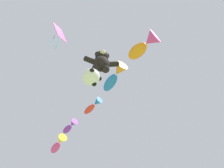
{
  "coord_description": "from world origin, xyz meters",
  "views": [
    {
      "loc": [
        0.15,
        1.3,
        1.25
      ],
      "look_at": [
        1.09,
        6.32,
        9.26
      ],
      "focal_mm": 35.0,
      "sensor_mm": 36.0,
      "label": 1
    }
  ],
  "objects_px": {
    "fish_kite_cobalt": "(115,76)",
    "fish_kite_crimson": "(93,106)",
    "fish_kite_violet": "(70,126)",
    "fish_kite_magenta": "(58,144)",
    "fish_kite_tangerine": "(144,46)",
    "soccer_ball_kite": "(91,77)",
    "teddy_bear_kite": "(102,61)",
    "diamond_kite": "(60,34)"
  },
  "relations": [
    {
      "from": "fish_kite_cobalt",
      "to": "diamond_kite",
      "type": "distance_m",
      "value": 4.83
    },
    {
      "from": "fish_kite_violet",
      "to": "fish_kite_magenta",
      "type": "distance_m",
      "value": 2.47
    },
    {
      "from": "fish_kite_tangerine",
      "to": "fish_kite_cobalt",
      "type": "height_order",
      "value": "fish_kite_tangerine"
    },
    {
      "from": "fish_kite_magenta",
      "to": "diamond_kite",
      "type": "bearing_deg",
      "value": -91.81
    },
    {
      "from": "fish_kite_cobalt",
      "to": "fish_kite_crimson",
      "type": "relative_size",
      "value": 1.4
    },
    {
      "from": "soccer_ball_kite",
      "to": "diamond_kite",
      "type": "distance_m",
      "value": 4.66
    },
    {
      "from": "fish_kite_tangerine",
      "to": "fish_kite_magenta",
      "type": "relative_size",
      "value": 1.02
    },
    {
      "from": "fish_kite_tangerine",
      "to": "diamond_kite",
      "type": "distance_m",
      "value": 5.33
    },
    {
      "from": "diamond_kite",
      "to": "fish_kite_violet",
      "type": "bearing_deg",
      "value": 81.53
    },
    {
      "from": "soccer_ball_kite",
      "to": "fish_kite_cobalt",
      "type": "height_order",
      "value": "fish_kite_cobalt"
    },
    {
      "from": "fish_kite_tangerine",
      "to": "fish_kite_crimson",
      "type": "xyz_separation_m",
      "value": [
        -2.55,
        5.53,
        0.04
      ]
    },
    {
      "from": "teddy_bear_kite",
      "to": "diamond_kite",
      "type": "height_order",
      "value": "diamond_kite"
    },
    {
      "from": "fish_kite_violet",
      "to": "diamond_kite",
      "type": "xyz_separation_m",
      "value": [
        -1.16,
        -7.8,
        -0.58
      ]
    },
    {
      "from": "fish_kite_cobalt",
      "to": "fish_kite_crimson",
      "type": "xyz_separation_m",
      "value": [
        -1.13,
        2.89,
        0.01
      ]
    },
    {
      "from": "fish_kite_tangerine",
      "to": "soccer_ball_kite",
      "type": "bearing_deg",
      "value": -179.41
    },
    {
      "from": "teddy_bear_kite",
      "to": "fish_kite_violet",
      "type": "distance_m",
      "value": 8.38
    },
    {
      "from": "fish_kite_tangerine",
      "to": "fish_kite_cobalt",
      "type": "bearing_deg",
      "value": 118.34
    },
    {
      "from": "fish_kite_violet",
      "to": "diamond_kite",
      "type": "height_order",
      "value": "fish_kite_violet"
    },
    {
      "from": "fish_kite_violet",
      "to": "fish_kite_magenta",
      "type": "xyz_separation_m",
      "value": [
        -0.84,
        2.32,
        0.09
      ]
    },
    {
      "from": "fish_kite_tangerine",
      "to": "fish_kite_cobalt",
      "type": "distance_m",
      "value": 3.0
    },
    {
      "from": "teddy_bear_kite",
      "to": "fish_kite_magenta",
      "type": "bearing_deg",
      "value": 102.86
    },
    {
      "from": "soccer_ball_kite",
      "to": "fish_kite_violet",
      "type": "relative_size",
      "value": 0.52
    },
    {
      "from": "fish_kite_tangerine",
      "to": "fish_kite_violet",
      "type": "distance_m",
      "value": 8.68
    },
    {
      "from": "teddy_bear_kite",
      "to": "fish_kite_cobalt",
      "type": "bearing_deg",
      "value": 65.37
    },
    {
      "from": "teddy_bear_kite",
      "to": "soccer_ball_kite",
      "type": "bearing_deg",
      "value": 178.9
    },
    {
      "from": "fish_kite_cobalt",
      "to": "fish_kite_magenta",
      "type": "xyz_separation_m",
      "value": [
        -3.51,
        7.33,
        -0.27
      ]
    },
    {
      "from": "teddy_bear_kite",
      "to": "soccer_ball_kite",
      "type": "height_order",
      "value": "teddy_bear_kite"
    },
    {
      "from": "fish_kite_tangerine",
      "to": "fish_kite_crimson",
      "type": "height_order",
      "value": "fish_kite_tangerine"
    },
    {
      "from": "soccer_ball_kite",
      "to": "fish_kite_magenta",
      "type": "bearing_deg",
      "value": 100.73
    },
    {
      "from": "soccer_ball_kite",
      "to": "fish_kite_crimson",
      "type": "distance_m",
      "value": 7.52
    },
    {
      "from": "soccer_ball_kite",
      "to": "fish_kite_violet",
      "type": "bearing_deg",
      "value": 97.81
    },
    {
      "from": "fish_kite_cobalt",
      "to": "fish_kite_crimson",
      "type": "height_order",
      "value": "fish_kite_cobalt"
    },
    {
      "from": "soccer_ball_kite",
      "to": "fish_kite_violet",
      "type": "xyz_separation_m",
      "value": [
        -1.05,
        7.68,
        4.67
      ]
    },
    {
      "from": "fish_kite_crimson",
      "to": "fish_kite_magenta",
      "type": "xyz_separation_m",
      "value": [
        -2.38,
        4.44,
        -0.28
      ]
    },
    {
      "from": "fish_kite_cobalt",
      "to": "fish_kite_violet",
      "type": "relative_size",
      "value": 1.52
    },
    {
      "from": "soccer_ball_kite",
      "to": "fish_kite_cobalt",
      "type": "distance_m",
      "value": 5.92
    },
    {
      "from": "fish_kite_crimson",
      "to": "diamond_kite",
      "type": "bearing_deg",
      "value": -115.43
    },
    {
      "from": "fish_kite_cobalt",
      "to": "diamond_kite",
      "type": "relative_size",
      "value": 0.92
    },
    {
      "from": "fish_kite_crimson",
      "to": "diamond_kite",
      "type": "relative_size",
      "value": 0.66
    },
    {
      "from": "fish_kite_magenta",
      "to": "teddy_bear_kite",
      "type": "bearing_deg",
      "value": -77.14
    },
    {
      "from": "fish_kite_tangerine",
      "to": "fish_kite_cobalt",
      "type": "xyz_separation_m",
      "value": [
        -1.42,
        2.64,
        0.03
      ]
    },
    {
      "from": "fish_kite_cobalt",
      "to": "fish_kite_crimson",
      "type": "bearing_deg",
      "value": 111.32
    }
  ]
}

